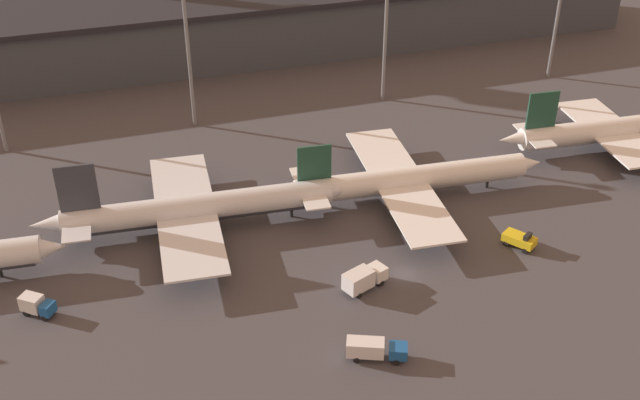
{
  "coord_description": "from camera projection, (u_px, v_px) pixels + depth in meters",
  "views": [
    {
      "loc": [
        -39.42,
        -84.49,
        70.82
      ],
      "look_at": [
        -8.5,
        13.8,
        6.0
      ],
      "focal_mm": 45.0,
      "sensor_mm": 36.0,
      "label": 1
    }
  ],
  "objects": [
    {
      "name": "airplane_2",
      "position": [
        408.0,
        180.0,
        131.81
      ],
      "size": [
        47.1,
        37.41,
        11.72
      ],
      "rotation": [
        0.0,
        0.0,
        -0.07
      ],
      "color": "white",
      "rests_on": "ground"
    },
    {
      "name": "service_vehicle_1",
      "position": [
        520.0,
        240.0,
        121.06
      ],
      "size": [
        4.76,
        5.4,
        2.75
      ],
      "rotation": [
        0.0,
        0.0,
        -0.98
      ],
      "color": "gold",
      "rests_on": "ground"
    },
    {
      "name": "airplane_1",
      "position": [
        196.0,
        209.0,
        123.87
      ],
      "size": [
        49.93,
        35.49,
        13.62
      ],
      "rotation": [
        0.0,
        0.0,
        -0.07
      ],
      "color": "silver",
      "rests_on": "ground"
    },
    {
      "name": "service_vehicle_3",
      "position": [
        374.0,
        349.0,
        100.32
      ],
      "size": [
        7.91,
        4.93,
        2.78
      ],
      "rotation": [
        0.0,
        0.0,
        -0.39
      ],
      "color": "#195199",
      "rests_on": "ground"
    },
    {
      "name": "terminal_building",
      "position": [
        257.0,
        23.0,
        184.41
      ],
      "size": [
        180.11,
        24.0,
        14.16
      ],
      "color": "#3D424C",
      "rests_on": "ground"
    },
    {
      "name": "airplane_3",
      "position": [
        619.0,
        129.0,
        146.93
      ],
      "size": [
        47.91,
        27.12,
        12.7
      ],
      "rotation": [
        0.0,
        0.0,
        -0.07
      ],
      "color": "white",
      "rests_on": "ground"
    },
    {
      "name": "lamp_post_2",
      "position": [
        386.0,
        21.0,
        157.29
      ],
      "size": [
        1.8,
        1.8,
        26.81
      ],
      "color": "slate",
      "rests_on": "ground"
    },
    {
      "name": "ground",
      "position": [
        405.0,
        274.0,
        115.94
      ],
      "size": [
        600.0,
        600.0,
        0.0
      ],
      "primitive_type": "plane",
      "color": "#423F44"
    },
    {
      "name": "service_vehicle_0",
      "position": [
        36.0,
        305.0,
        107.53
      ],
      "size": [
        4.92,
        4.45,
        2.9
      ],
      "rotation": [
        0.0,
        0.0,
        -0.66
      ],
      "color": "#195199",
      "rests_on": "ground"
    },
    {
      "name": "lamp_post_3",
      "position": [
        560.0,
        2.0,
        167.19
      ],
      "size": [
        1.8,
        1.8,
        26.78
      ],
      "color": "slate",
      "rests_on": "ground"
    },
    {
      "name": "lamp_post_1",
      "position": [
        187.0,
        36.0,
        146.71
      ],
      "size": [
        1.8,
        1.8,
        28.99
      ],
      "color": "slate",
      "rests_on": "ground"
    },
    {
      "name": "service_vehicle_2",
      "position": [
        364.0,
        278.0,
        112.07
      ],
      "size": [
        7.15,
        4.9,
        3.32
      ],
      "rotation": [
        0.0,
        0.0,
        0.39
      ],
      "color": "white",
      "rests_on": "ground"
    }
  ]
}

